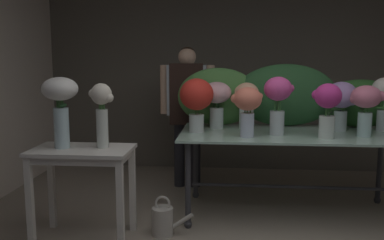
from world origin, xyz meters
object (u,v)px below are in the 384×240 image
Objects in this scene: side_table_white at (82,162)px; vase_magenta_peonies at (327,105)px; vase_rosy_roses at (366,104)px; vase_lilac_anemones at (342,99)px; vase_cream_lisianthus_tall at (102,110)px; vase_peach_freesia at (246,101)px; vase_white_roses_tall at (60,101)px; display_table_glass at (293,144)px; vase_blush_carnations at (217,99)px; vase_scarlet_lilies at (197,98)px; watering_can at (163,221)px; vase_fuchsia_snapdragons at (278,98)px; florist at (187,102)px; vase_coral_dahlias at (247,106)px; vase_ivory_stock at (384,96)px.

vase_magenta_peonies is at bearing 12.33° from side_table_white.
side_table_white is 2.47m from vase_rosy_roses.
vase_cream_lisianthus_tall is at bearing -159.35° from vase_lilac_anemones.
vase_white_roses_tall reaches higher than vase_peach_freesia.
vase_blush_carnations is (-0.72, 0.19, 0.39)m from display_table_glass.
vase_lilac_anemones reaches higher than vase_peach_freesia.
vase_scarlet_lilies is at bearing 31.58° from vase_white_roses_tall.
vase_peach_freesia is 0.87× the size of vase_cream_lisianthus_tall.
vase_white_roses_tall is (-2.52, -0.55, 0.06)m from vase_rosy_roses.
vase_peach_freesia reaches higher than watering_can.
vase_rosy_roses is at bearing 13.20° from side_table_white.
vase_fuchsia_snapdragons is 1.16× the size of vase_peach_freesia.
vase_scarlet_lilies is (-1.13, 0.20, 0.03)m from vase_magenta_peonies.
vase_peach_freesia is at bearing 33.04° from side_table_white.
florist is 3.55× the size of vase_peach_freesia.
vase_magenta_peonies is at bearing -32.73° from vase_peach_freesia.
vase_coral_dahlias is at bearing 24.65° from watering_can.
vase_coral_dahlias reaches higher than side_table_white.
vase_lilac_anemones is at bearing -23.24° from florist.
vase_ivory_stock is (1.92, -0.62, 0.13)m from florist.
vase_blush_carnations is 1.01× the size of vase_peach_freesia.
vase_coral_dahlias is 1.23m from vase_cream_lisianthus_tall.
watering_can is (-0.24, -0.52, -0.99)m from vase_scarlet_lilies.
vase_white_roses_tall is (-1.93, -0.70, 0.45)m from display_table_glass.
vase_rosy_roses is 0.86× the size of vase_fuchsia_snapdragons.
vase_ivory_stock is at bearing -0.54° from vase_peach_freesia.
vase_white_roses_tall reaches higher than display_table_glass.
vase_scarlet_lilies is 0.96× the size of vase_cream_lisianthus_tall.
vase_blush_carnations is 1.01× the size of vase_rosy_roses.
vase_lilac_anemones is 0.89m from vase_peach_freesia.
side_table_white is at bearing -159.65° from vase_lilac_anemones.
vase_scarlet_lilies is (-1.49, 0.08, 0.03)m from vase_rosy_roses.
vase_lilac_anemones is 2.21m from vase_cream_lisianthus_tall.
florist reaches higher than vase_coral_dahlias.
vase_ivory_stock reaches higher than vase_rosy_roses.
vase_cream_lisianthus_tall reaches higher than vase_lilac_anemones.
vase_magenta_peonies is (0.68, 0.00, 0.01)m from vase_coral_dahlias.
vase_cream_lisianthus_tall is (-1.17, -0.39, -0.00)m from vase_coral_dahlias.
vase_fuchsia_snapdragons is 1.04× the size of vase_scarlet_lilies.
vase_scarlet_lilies is 1.37m from vase_lilac_anemones.
vase_white_roses_tall is 1.62× the size of watering_can.
vase_white_roses_tall is (-2.17, -0.44, 0.06)m from vase_magenta_peonies.
vase_ivory_stock reaches higher than vase_cream_lisianthus_tall.
florist is 1.67m from vase_lilac_anemones.
vase_white_roses_tall is at bearing -163.76° from vase_coral_dahlias.
vase_lilac_anemones is (1.35, 0.19, -0.02)m from vase_scarlet_lilies.
side_table_white is 2.42m from vase_lilac_anemones.
florist is at bearing 134.64° from vase_fuchsia_snapdragons.
display_table_glass is 0.62m from vase_lilac_anemones.
florist reaches higher than vase_peach_freesia.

